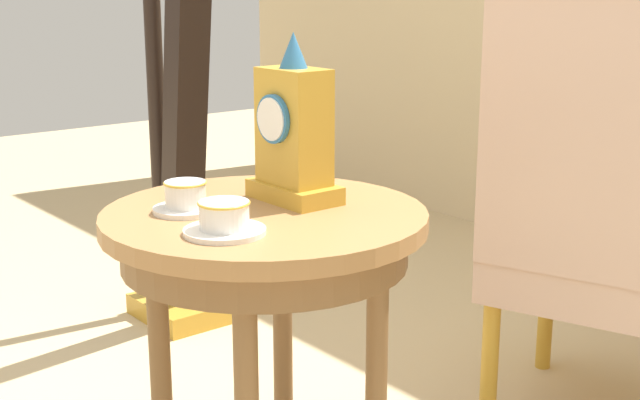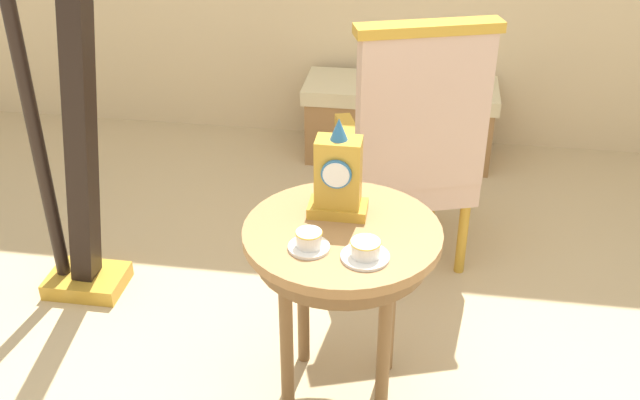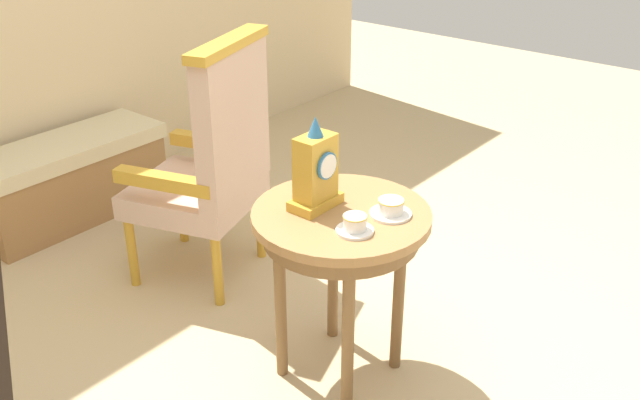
{
  "view_description": "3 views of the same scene",
  "coord_description": "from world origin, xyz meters",
  "px_view_note": "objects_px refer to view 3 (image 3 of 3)",
  "views": [
    {
      "loc": [
        1.41,
        -0.92,
        1.13
      ],
      "look_at": [
        0.11,
        0.13,
        0.71
      ],
      "focal_mm": 49.54,
      "sensor_mm": 36.0,
      "label": 1
    },
    {
      "loc": [
        0.3,
        -1.96,
        1.98
      ],
      "look_at": [
        -0.02,
        0.13,
        0.74
      ],
      "focal_mm": 42.53,
      "sensor_mm": 36.0,
      "label": 2
    },
    {
      "loc": [
        -1.69,
        -1.3,
        1.85
      ],
      "look_at": [
        0.03,
        0.1,
        0.74
      ],
      "focal_mm": 40.05,
      "sensor_mm": 36.0,
      "label": 3
    }
  ],
  "objects_px": {
    "mantel_clock": "(316,172)",
    "window_bench": "(69,179)",
    "teacup_right": "(391,208)",
    "armchair": "(212,160)",
    "side_table": "(341,234)",
    "teacup_left": "(355,225)"
  },
  "relations": [
    {
      "from": "mantel_clock",
      "to": "teacup_left",
      "type": "bearing_deg",
      "value": -105.41
    },
    {
      "from": "window_bench",
      "to": "teacup_right",
      "type": "bearing_deg",
      "value": -90.0
    },
    {
      "from": "mantel_clock",
      "to": "armchair",
      "type": "xyz_separation_m",
      "value": [
        0.21,
        0.77,
        -0.24
      ]
    },
    {
      "from": "mantel_clock",
      "to": "window_bench",
      "type": "height_order",
      "value": "mantel_clock"
    },
    {
      "from": "side_table",
      "to": "mantel_clock",
      "type": "xyz_separation_m",
      "value": [
        -0.03,
        0.09,
        0.22
      ]
    },
    {
      "from": "teacup_right",
      "to": "window_bench",
      "type": "distance_m",
      "value": 2.12
    },
    {
      "from": "side_table",
      "to": "mantel_clock",
      "type": "bearing_deg",
      "value": 106.3
    },
    {
      "from": "side_table",
      "to": "armchair",
      "type": "xyz_separation_m",
      "value": [
        0.18,
        0.87,
        -0.01
      ]
    },
    {
      "from": "side_table",
      "to": "teacup_right",
      "type": "relative_size",
      "value": 4.76
    },
    {
      "from": "teacup_right",
      "to": "mantel_clock",
      "type": "distance_m",
      "value": 0.29
    },
    {
      "from": "mantel_clock",
      "to": "armchair",
      "type": "bearing_deg",
      "value": 74.74
    },
    {
      "from": "teacup_left",
      "to": "teacup_right",
      "type": "bearing_deg",
      "value": -8.13
    },
    {
      "from": "window_bench",
      "to": "side_table",
      "type": "bearing_deg",
      "value": -92.58
    },
    {
      "from": "teacup_right",
      "to": "armchair",
      "type": "relative_size",
      "value": 0.13
    },
    {
      "from": "side_table",
      "to": "window_bench",
      "type": "xyz_separation_m",
      "value": [
        0.09,
        1.91,
        -0.38
      ]
    },
    {
      "from": "teacup_right",
      "to": "side_table",
      "type": "bearing_deg",
      "value": 120.3
    },
    {
      "from": "side_table",
      "to": "armchair",
      "type": "distance_m",
      "value": 0.88
    },
    {
      "from": "window_bench",
      "to": "teacup_left",
      "type": "bearing_deg",
      "value": -94.85
    },
    {
      "from": "teacup_left",
      "to": "teacup_right",
      "type": "distance_m",
      "value": 0.17
    },
    {
      "from": "armchair",
      "to": "window_bench",
      "type": "height_order",
      "value": "armchair"
    },
    {
      "from": "teacup_left",
      "to": "window_bench",
      "type": "bearing_deg",
      "value": 85.15
    },
    {
      "from": "teacup_right",
      "to": "window_bench",
      "type": "bearing_deg",
      "value": 90.0
    }
  ]
}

